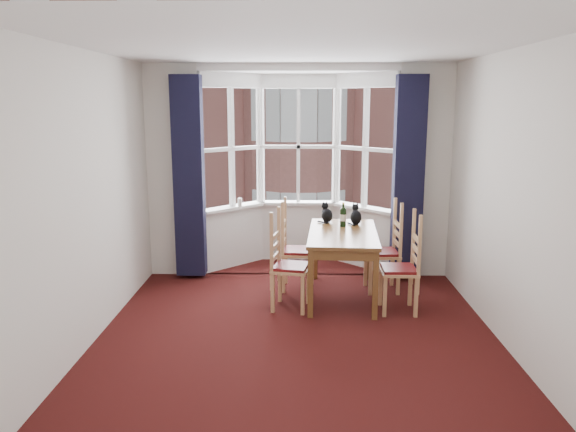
{
  "coord_description": "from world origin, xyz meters",
  "views": [
    {
      "loc": [
        0.01,
        -5.14,
        2.31
      ],
      "look_at": [
        -0.11,
        1.05,
        1.05
      ],
      "focal_mm": 35.0,
      "sensor_mm": 36.0,
      "label": 1
    }
  ],
  "objects_px": {
    "chair_left_near": "(283,268)",
    "chair_right_far": "(390,254)",
    "dining_table": "(343,240)",
    "cat_left": "(327,214)",
    "wine_bottle": "(343,216)",
    "chair_right_near": "(407,271)",
    "cat_right": "(356,216)",
    "candle_tall": "(240,202)",
    "chair_left_far": "(291,252)"
  },
  "relations": [
    {
      "from": "wine_bottle",
      "to": "cat_left",
      "type": "bearing_deg",
      "value": 128.14
    },
    {
      "from": "chair_right_far",
      "to": "cat_left",
      "type": "distance_m",
      "value": 0.93
    },
    {
      "from": "chair_right_near",
      "to": "cat_right",
      "type": "xyz_separation_m",
      "value": [
        -0.49,
        0.89,
        0.44
      ]
    },
    {
      "from": "chair_right_near",
      "to": "chair_right_far",
      "type": "distance_m",
      "value": 0.72
    },
    {
      "from": "dining_table",
      "to": "cat_right",
      "type": "distance_m",
      "value": 0.51
    },
    {
      "from": "dining_table",
      "to": "candle_tall",
      "type": "relative_size",
      "value": 12.97
    },
    {
      "from": "cat_right",
      "to": "candle_tall",
      "type": "bearing_deg",
      "value": 151.29
    },
    {
      "from": "dining_table",
      "to": "cat_left",
      "type": "relative_size",
      "value": 5.68
    },
    {
      "from": "cat_left",
      "to": "dining_table",
      "type": "bearing_deg",
      "value": -72.72
    },
    {
      "from": "dining_table",
      "to": "cat_left",
      "type": "xyz_separation_m",
      "value": [
        -0.17,
        0.53,
        0.2
      ]
    },
    {
      "from": "chair_right_near",
      "to": "chair_right_far",
      "type": "xyz_separation_m",
      "value": [
        -0.08,
        0.71,
        0.0
      ]
    },
    {
      "from": "chair_left_near",
      "to": "chair_right_far",
      "type": "bearing_deg",
      "value": 25.81
    },
    {
      "from": "chair_right_near",
      "to": "cat_left",
      "type": "bearing_deg",
      "value": 130.49
    },
    {
      "from": "dining_table",
      "to": "chair_right_near",
      "type": "xyz_separation_m",
      "value": [
        0.68,
        -0.46,
        -0.24
      ]
    },
    {
      "from": "dining_table",
      "to": "chair_right_near",
      "type": "bearing_deg",
      "value": -33.97
    },
    {
      "from": "dining_table",
      "to": "chair_right_near",
      "type": "height_order",
      "value": "chair_right_near"
    },
    {
      "from": "candle_tall",
      "to": "cat_left",
      "type": "bearing_deg",
      "value": -31.92
    },
    {
      "from": "chair_right_far",
      "to": "candle_tall",
      "type": "distance_m",
      "value": 2.25
    },
    {
      "from": "chair_left_near",
      "to": "wine_bottle",
      "type": "relative_size",
      "value": 3.06
    },
    {
      "from": "cat_left",
      "to": "cat_right",
      "type": "height_order",
      "value": "same"
    },
    {
      "from": "chair_right_far",
      "to": "wine_bottle",
      "type": "height_order",
      "value": "wine_bottle"
    },
    {
      "from": "dining_table",
      "to": "cat_left",
      "type": "bearing_deg",
      "value": 107.28
    },
    {
      "from": "chair_left_far",
      "to": "chair_left_near",
      "type": "bearing_deg",
      "value": -96.68
    },
    {
      "from": "cat_left",
      "to": "wine_bottle",
      "type": "bearing_deg",
      "value": -51.86
    },
    {
      "from": "dining_table",
      "to": "chair_right_far",
      "type": "height_order",
      "value": "chair_right_far"
    },
    {
      "from": "dining_table",
      "to": "wine_bottle",
      "type": "relative_size",
      "value": 5.1
    },
    {
      "from": "chair_left_far",
      "to": "chair_right_far",
      "type": "height_order",
      "value": "same"
    },
    {
      "from": "dining_table",
      "to": "chair_right_far",
      "type": "distance_m",
      "value": 0.69
    },
    {
      "from": "chair_right_near",
      "to": "cat_left",
      "type": "relative_size",
      "value": 3.41
    },
    {
      "from": "chair_right_far",
      "to": "cat_right",
      "type": "bearing_deg",
      "value": 157.1
    },
    {
      "from": "chair_left_far",
      "to": "candle_tall",
      "type": "xyz_separation_m",
      "value": [
        -0.73,
        0.97,
        0.46
      ]
    },
    {
      "from": "chair_left_far",
      "to": "cat_left",
      "type": "height_order",
      "value": "cat_left"
    },
    {
      "from": "chair_left_near",
      "to": "cat_left",
      "type": "xyz_separation_m",
      "value": [
        0.53,
        0.91,
        0.44
      ]
    },
    {
      "from": "chair_left_far",
      "to": "wine_bottle",
      "type": "distance_m",
      "value": 0.79
    },
    {
      "from": "dining_table",
      "to": "cat_left",
      "type": "height_order",
      "value": "cat_left"
    },
    {
      "from": "chair_right_near",
      "to": "candle_tall",
      "type": "bearing_deg",
      "value": 139.58
    },
    {
      "from": "chair_right_near",
      "to": "cat_right",
      "type": "relative_size",
      "value": 3.4
    },
    {
      "from": "chair_right_far",
      "to": "cat_left",
      "type": "height_order",
      "value": "cat_left"
    },
    {
      "from": "chair_right_near",
      "to": "candle_tall",
      "type": "xyz_separation_m",
      "value": [
        -2.04,
        1.73,
        0.46
      ]
    },
    {
      "from": "dining_table",
      "to": "chair_left_near",
      "type": "relative_size",
      "value": 1.67
    },
    {
      "from": "chair_left_near",
      "to": "chair_right_near",
      "type": "height_order",
      "value": "same"
    },
    {
      "from": "chair_right_far",
      "to": "cat_right",
      "type": "relative_size",
      "value": 3.4
    },
    {
      "from": "cat_left",
      "to": "wine_bottle",
      "type": "height_order",
      "value": "wine_bottle"
    },
    {
      "from": "cat_left",
      "to": "cat_right",
      "type": "distance_m",
      "value": 0.37
    },
    {
      "from": "wine_bottle",
      "to": "cat_right",
      "type": "bearing_deg",
      "value": 37.86
    },
    {
      "from": "chair_right_far",
      "to": "chair_left_near",
      "type": "bearing_deg",
      "value": -154.19
    },
    {
      "from": "wine_bottle",
      "to": "chair_left_near",
      "type": "bearing_deg",
      "value": -137.1
    },
    {
      "from": "chair_right_near",
      "to": "wine_bottle",
      "type": "distance_m",
      "value": 1.11
    },
    {
      "from": "dining_table",
      "to": "chair_left_near",
      "type": "distance_m",
      "value": 0.83
    },
    {
      "from": "chair_left_far",
      "to": "chair_right_near",
      "type": "relative_size",
      "value": 1.0
    }
  ]
}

